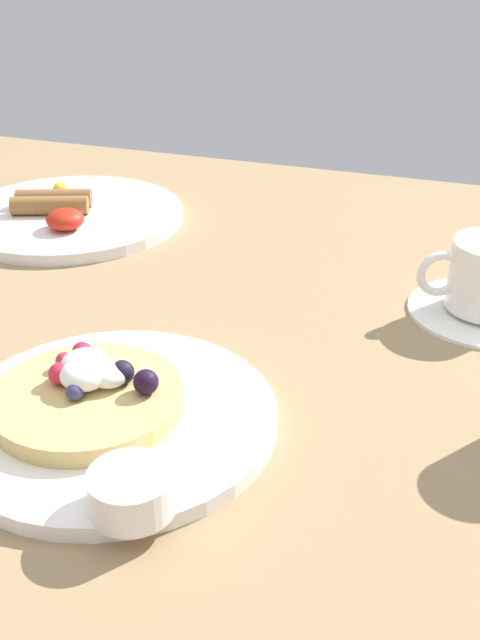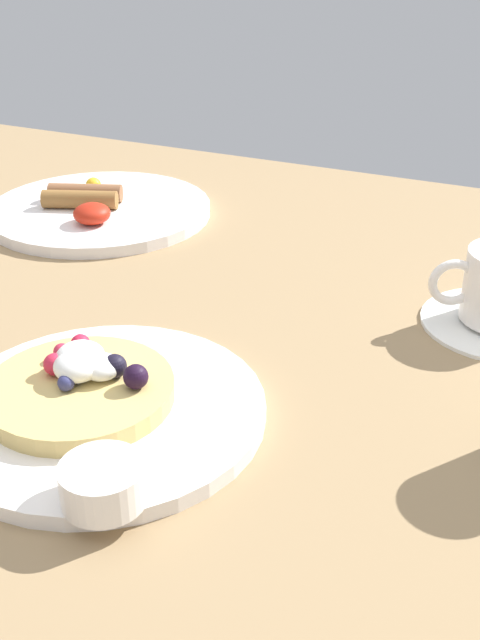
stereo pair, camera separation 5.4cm
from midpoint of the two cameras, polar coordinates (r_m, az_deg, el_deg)
ground_plane at (r=65.32cm, az=-1.00°, el=-4.27°), size 168.51×111.72×3.00cm
pancake_plate at (r=58.02cm, az=-7.40°, el=-6.71°), size 24.14×24.14×1.20cm
pancake_with_berries at (r=58.00cm, az=-9.04°, el=-4.71°), size 14.09×14.09×3.68cm
syrup_ramekin at (r=48.40cm, az=-6.90°, el=-11.96°), size 5.37×5.37×2.61cm
breakfast_plate at (r=96.49cm, az=-8.72°, el=7.98°), size 27.06×27.06×1.33cm
fried_breakfast at (r=95.92cm, az=-9.60°, el=8.82°), size 12.39×14.95×2.55cm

